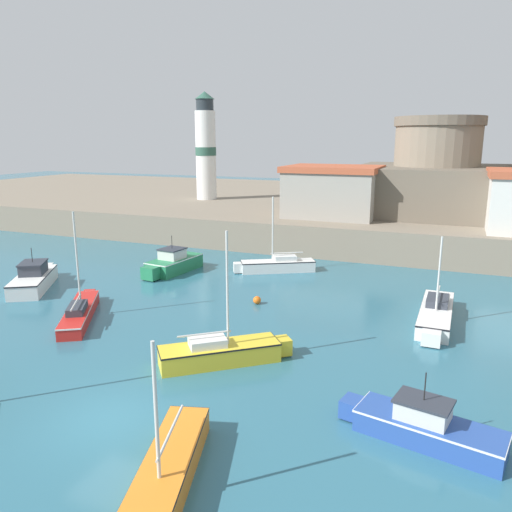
% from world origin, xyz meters
% --- Properties ---
extents(ground_plane, '(200.00, 200.00, 0.00)m').
position_xyz_m(ground_plane, '(0.00, 0.00, 0.00)').
color(ground_plane, '#2D667A').
extents(quay_seawall, '(120.00, 40.00, 2.51)m').
position_xyz_m(quay_seawall, '(0.00, 44.51, 1.25)').
color(quay_seawall, gray).
rests_on(quay_seawall, ground).
extents(motorboat_blue_0, '(5.17, 2.34, 2.26)m').
position_xyz_m(motorboat_blue_0, '(9.67, 2.63, 0.50)').
color(motorboat_blue_0, '#284C9E').
rests_on(motorboat_blue_0, ground).
extents(sailboat_white_2, '(5.42, 3.67, 5.27)m').
position_xyz_m(sailboat_white_2, '(-1.32, 19.90, 0.48)').
color(sailboat_white_2, white).
rests_on(sailboat_white_2, ground).
extents(sailboat_red_3, '(4.12, 5.96, 5.55)m').
position_xyz_m(sailboat_red_3, '(-7.55, 7.15, 0.41)').
color(sailboat_red_3, red).
rests_on(sailboat_red_3, ground).
extents(sailboat_yellow_4, '(5.01, 4.40, 5.58)m').
position_xyz_m(sailboat_yellow_4, '(1.51, 5.25, 0.50)').
color(sailboat_yellow_4, yellow).
rests_on(sailboat_yellow_4, ground).
extents(sailboat_orange_5, '(2.92, 6.53, 4.45)m').
position_xyz_m(sailboat_orange_5, '(3.56, -2.46, 0.42)').
color(sailboat_orange_5, orange).
rests_on(sailboat_orange_5, ground).
extents(sailboat_white_6, '(1.60, 6.80, 4.50)m').
position_xyz_m(sailboat_white_6, '(9.52, 13.63, 0.45)').
color(sailboat_white_6, white).
rests_on(sailboat_white_6, ground).
extents(motorboat_white_8, '(4.27, 5.81, 2.56)m').
position_xyz_m(motorboat_white_8, '(-14.03, 10.50, 0.61)').
color(motorboat_white_8, white).
rests_on(motorboat_white_8, ground).
extents(motorboat_green_9, '(2.37, 5.27, 2.60)m').
position_xyz_m(motorboat_green_9, '(-8.00, 17.05, 0.64)').
color(motorboat_green_9, '#237A4C').
rests_on(motorboat_green_9, ground).
extents(mooring_buoy, '(0.45, 0.45, 0.45)m').
position_xyz_m(mooring_buoy, '(0.04, 12.83, 0.23)').
color(mooring_buoy, orange).
rests_on(mooring_buoy, ground).
extents(fortress, '(13.65, 13.65, 8.47)m').
position_xyz_m(fortress, '(8.00, 35.98, 5.42)').
color(fortress, '#685E4F').
rests_on(fortress, quay_seawall).
extents(lighthouse, '(2.27, 2.27, 11.51)m').
position_xyz_m(lighthouse, '(-16.00, 37.62, 8.07)').
color(lighthouse, silver).
rests_on(lighthouse, quay_seawall).
extents(harbor_shed_mid_row, '(7.90, 6.50, 4.34)m').
position_xyz_m(harbor_shed_mid_row, '(0.00, 30.43, 4.70)').
color(harbor_shed_mid_row, gray).
rests_on(harbor_shed_mid_row, quay_seawall).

